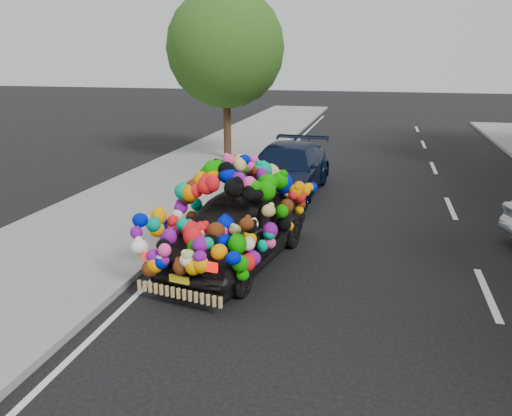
# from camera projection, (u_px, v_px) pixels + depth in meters

# --- Properties ---
(ground) EXTENTS (100.00, 100.00, 0.00)m
(ground) POSITION_uv_depth(u_px,v_px,m) (274.00, 272.00, 9.06)
(ground) COLOR black
(ground) RESTS_ON ground
(sidewalk) EXTENTS (4.00, 60.00, 0.12)m
(sidewalk) POSITION_uv_depth(u_px,v_px,m) (65.00, 248.00, 10.04)
(sidewalk) COLOR gray
(sidewalk) RESTS_ON ground
(kerb) EXTENTS (0.15, 60.00, 0.13)m
(kerb) POSITION_uv_depth(u_px,v_px,m) (155.00, 257.00, 9.58)
(kerb) COLOR gray
(kerb) RESTS_ON ground
(lane_markings) EXTENTS (6.00, 50.00, 0.01)m
(lane_markings) POSITION_uv_depth(u_px,v_px,m) (487.00, 294.00, 8.22)
(lane_markings) COLOR silver
(lane_markings) RESTS_ON ground
(tree_near_sidewalk) EXTENTS (4.20, 4.20, 6.13)m
(tree_near_sidewalk) POSITION_uv_depth(u_px,v_px,m) (226.00, 48.00, 17.58)
(tree_near_sidewalk) COLOR #332114
(tree_near_sidewalk) RESTS_ON ground
(plush_art_car) EXTENTS (2.68, 4.51, 2.02)m
(plush_art_car) POSITION_uv_depth(u_px,v_px,m) (237.00, 209.00, 9.27)
(plush_art_car) COLOR black
(plush_art_car) RESTS_ON ground
(navy_sedan) EXTENTS (2.21, 4.91, 1.40)m
(navy_sedan) POSITION_uv_depth(u_px,v_px,m) (285.00, 170.00, 13.96)
(navy_sedan) COLOR black
(navy_sedan) RESTS_ON ground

